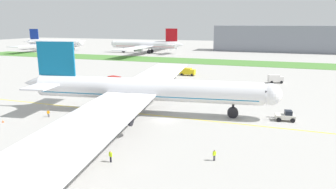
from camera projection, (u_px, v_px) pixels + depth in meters
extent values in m
plane|color=#ADAAA5|center=(163.00, 120.00, 63.76)|extent=(600.00, 600.00, 0.00)
cube|color=yellow|center=(168.00, 117.00, 66.32)|extent=(280.00, 0.36, 0.01)
cube|color=#4C8438|center=(232.00, 63.00, 157.43)|extent=(320.00, 24.00, 0.10)
cylinder|color=white|center=(146.00, 89.00, 67.84)|extent=(50.19, 12.00, 4.82)
cube|color=#0C6B9E|center=(146.00, 93.00, 68.03)|extent=(48.16, 11.33, 0.58)
sphere|color=white|center=(270.00, 94.00, 62.95)|extent=(4.58, 4.58, 4.58)
cone|color=white|center=(34.00, 83.00, 72.82)|extent=(5.84, 4.82, 4.10)
cube|color=#0C6B9E|center=(56.00, 59.00, 70.34)|extent=(8.98, 1.78, 7.71)
cube|color=white|center=(65.00, 79.00, 76.39)|extent=(6.56, 8.43, 0.34)
cube|color=white|center=(42.00, 86.00, 67.16)|extent=(6.56, 8.43, 0.34)
cube|color=white|center=(159.00, 74.00, 92.28)|extent=(17.39, 46.14, 0.39)
cube|color=white|center=(84.00, 128.00, 44.61)|extent=(17.39, 46.14, 0.39)
cylinder|color=#B7BABF|center=(156.00, 85.00, 82.64)|extent=(4.92, 3.29, 2.65)
cylinder|color=black|center=(165.00, 86.00, 82.21)|extent=(0.80, 2.81, 2.78)
cylinder|color=#B7BABF|center=(118.00, 118.00, 54.35)|extent=(4.92, 3.29, 2.65)
cylinder|color=black|center=(131.00, 118.00, 53.92)|extent=(0.80, 2.81, 2.78)
cylinder|color=black|center=(233.00, 108.00, 65.06)|extent=(0.50, 0.50, 1.87)
cylinder|color=black|center=(233.00, 113.00, 65.27)|extent=(2.42, 1.35, 2.29)
cylinder|color=black|center=(132.00, 100.00, 71.76)|extent=(0.50, 0.50, 1.87)
cylinder|color=black|center=(132.00, 104.00, 71.97)|extent=(2.42, 1.35, 2.29)
cylinder|color=black|center=(125.00, 106.00, 66.92)|extent=(0.50, 0.50, 1.87)
cylinder|color=black|center=(125.00, 110.00, 67.13)|extent=(2.42, 1.35, 2.29)
cube|color=black|center=(267.00, 91.00, 62.95)|extent=(2.19, 3.82, 0.87)
sphere|color=black|center=(71.00, 82.00, 73.54)|extent=(0.34, 0.34, 0.34)
sphere|color=black|center=(84.00, 83.00, 72.90)|extent=(0.34, 0.34, 0.34)
sphere|color=black|center=(98.00, 83.00, 72.26)|extent=(0.34, 0.34, 0.34)
sphere|color=black|center=(112.00, 84.00, 71.61)|extent=(0.34, 0.34, 0.34)
sphere|color=black|center=(126.00, 84.00, 70.97)|extent=(0.34, 0.34, 0.34)
sphere|color=black|center=(141.00, 85.00, 70.33)|extent=(0.34, 0.34, 0.34)
sphere|color=black|center=(156.00, 86.00, 69.68)|extent=(0.34, 0.34, 0.34)
sphere|color=black|center=(171.00, 86.00, 69.04)|extent=(0.34, 0.34, 0.34)
sphere|color=black|center=(186.00, 87.00, 68.40)|extent=(0.34, 0.34, 0.34)
sphere|color=black|center=(202.00, 87.00, 67.76)|extent=(0.34, 0.34, 0.34)
sphere|color=black|center=(218.00, 88.00, 67.11)|extent=(0.34, 0.34, 0.34)
sphere|color=black|center=(234.00, 89.00, 66.47)|extent=(0.34, 0.34, 0.34)
cube|color=white|center=(285.00, 117.00, 63.37)|extent=(4.10, 2.64, 0.85)
cube|color=black|center=(288.00, 113.00, 63.07)|extent=(1.60, 1.79, 0.90)
cylinder|color=black|center=(271.00, 117.00, 63.96)|extent=(1.80, 0.38, 0.12)
cylinder|color=black|center=(279.00, 120.00, 62.71)|extent=(0.94, 0.48, 0.90)
cylinder|color=black|center=(277.00, 117.00, 64.73)|extent=(0.94, 0.48, 0.90)
cylinder|color=black|center=(293.00, 120.00, 62.21)|extent=(0.94, 0.48, 0.90)
cylinder|color=black|center=(291.00, 117.00, 64.23)|extent=(0.94, 0.48, 0.90)
cylinder|color=black|center=(111.00, 159.00, 44.46)|extent=(0.13, 0.13, 0.88)
cylinder|color=#BFE519|center=(112.00, 155.00, 44.20)|extent=(0.10, 0.10, 0.56)
cylinder|color=black|center=(110.00, 159.00, 44.59)|extent=(0.13, 0.13, 0.88)
cylinder|color=#BFE519|center=(109.00, 154.00, 44.53)|extent=(0.10, 0.10, 0.56)
cube|color=#BFE519|center=(111.00, 154.00, 44.36)|extent=(0.52, 0.41, 0.62)
sphere|color=tan|center=(110.00, 151.00, 44.26)|extent=(0.24, 0.24, 0.24)
cylinder|color=black|center=(215.00, 158.00, 45.01)|extent=(0.12, 0.12, 0.84)
cylinder|color=#BFE519|center=(216.00, 153.00, 44.92)|extent=(0.10, 0.10, 0.54)
cylinder|color=black|center=(214.00, 158.00, 44.92)|extent=(0.12, 0.12, 0.84)
cylinder|color=#BFE519|center=(213.00, 154.00, 44.69)|extent=(0.10, 0.10, 0.54)
cube|color=#BFE519|center=(214.00, 153.00, 44.80)|extent=(0.48, 0.49, 0.60)
sphere|color=#8C6647|center=(215.00, 151.00, 44.70)|extent=(0.23, 0.23, 0.23)
cylinder|color=black|center=(48.00, 115.00, 65.96)|extent=(0.11, 0.11, 0.79)
cylinder|color=orange|center=(47.00, 112.00, 65.75)|extent=(0.09, 0.09, 0.50)
cylinder|color=black|center=(49.00, 115.00, 66.05)|extent=(0.11, 0.11, 0.79)
cylinder|color=orange|center=(49.00, 112.00, 65.97)|extent=(0.09, 0.09, 0.50)
cube|color=orange|center=(48.00, 112.00, 65.85)|extent=(0.44, 0.46, 0.56)
sphere|color=#8C6647|center=(48.00, 110.00, 65.76)|extent=(0.21, 0.21, 0.21)
cube|color=#F2590C|center=(3.00, 122.00, 62.51)|extent=(0.36, 0.36, 0.03)
cone|color=#F2590C|center=(3.00, 121.00, 62.45)|extent=(0.28, 0.28, 0.55)
cylinder|color=white|center=(3.00, 121.00, 62.44)|extent=(0.17, 0.17, 0.06)
cube|color=white|center=(274.00, 78.00, 103.34)|extent=(4.10, 3.04, 2.36)
cube|color=white|center=(281.00, 79.00, 103.35)|extent=(1.95, 2.27, 1.75)
cube|color=#263347|center=(283.00, 78.00, 103.26)|extent=(0.60, 1.63, 0.77)
cylinder|color=black|center=(279.00, 81.00, 104.53)|extent=(0.95, 0.56, 0.90)
cylinder|color=black|center=(281.00, 82.00, 102.57)|extent=(0.95, 0.56, 0.90)
cylinder|color=black|center=(270.00, 81.00, 104.60)|extent=(0.95, 0.56, 0.90)
cylinder|color=black|center=(272.00, 82.00, 102.64)|extent=(0.95, 0.56, 0.90)
cube|color=#B21E19|center=(115.00, 80.00, 100.30)|extent=(4.76, 3.80, 2.32)
cube|color=#B21E19|center=(110.00, 80.00, 102.12)|extent=(2.38, 2.70, 1.81)
cube|color=#263347|center=(108.00, 78.00, 102.53)|extent=(0.85, 1.83, 0.80)
cylinder|color=black|center=(107.00, 83.00, 101.49)|extent=(0.95, 0.63, 0.90)
cylinder|color=black|center=(113.00, 82.00, 103.16)|extent=(0.95, 0.63, 0.90)
cylinder|color=black|center=(114.00, 84.00, 99.03)|extent=(0.95, 0.63, 0.90)
cylinder|color=black|center=(120.00, 83.00, 100.70)|extent=(0.95, 0.63, 0.90)
cube|color=yellow|center=(185.00, 71.00, 118.63)|extent=(4.75, 2.38, 2.39)
cube|color=yellow|center=(193.00, 72.00, 117.57)|extent=(1.92, 2.12, 1.93)
cube|color=#263347|center=(195.00, 71.00, 117.16)|extent=(0.19, 1.77, 0.85)
cylinder|color=black|center=(194.00, 74.00, 118.73)|extent=(0.92, 0.35, 0.90)
cylinder|color=black|center=(192.00, 75.00, 116.84)|extent=(0.92, 0.35, 0.90)
cylinder|color=black|center=(184.00, 74.00, 120.28)|extent=(0.92, 0.35, 0.90)
cylinder|color=black|center=(182.00, 74.00, 118.40)|extent=(0.92, 0.35, 0.90)
cylinder|color=white|center=(54.00, 43.00, 232.91)|extent=(41.77, 6.78, 4.77)
cube|color=navy|center=(54.00, 44.00, 233.10)|extent=(40.09, 6.31, 0.57)
sphere|color=white|center=(80.00, 43.00, 226.78)|extent=(4.53, 4.53, 4.53)
cone|color=white|center=(29.00, 42.00, 239.19)|extent=(5.43, 4.30, 4.05)
cube|color=navy|center=(34.00, 34.00, 236.36)|extent=(7.50, 0.84, 7.63)
cube|color=white|center=(38.00, 41.00, 242.27)|extent=(4.94, 7.84, 0.33)
cube|color=white|center=(29.00, 42.00, 233.37)|extent=(4.94, 7.84, 0.33)
cube|color=white|center=(68.00, 42.00, 253.33)|extent=(10.95, 37.83, 0.38)
cube|color=white|center=(33.00, 45.00, 213.91)|extent=(10.95, 37.83, 0.38)
cylinder|color=#B7BABF|center=(64.00, 44.00, 245.44)|extent=(4.65, 2.84, 2.62)
cylinder|color=black|center=(66.00, 44.00, 244.81)|extent=(0.53, 2.77, 2.75)
cylinder|color=#B7BABF|center=(42.00, 46.00, 221.76)|extent=(4.65, 2.84, 2.62)
cylinder|color=black|center=(45.00, 47.00, 221.13)|extent=(0.53, 2.77, 2.75)
cylinder|color=black|center=(73.00, 47.00, 229.27)|extent=(0.50, 0.50, 1.85)
cylinder|color=black|center=(73.00, 49.00, 229.48)|extent=(2.31, 1.13, 2.26)
cylinder|color=black|center=(53.00, 47.00, 236.91)|extent=(0.50, 0.50, 1.85)
cylinder|color=black|center=(53.00, 48.00, 237.12)|extent=(2.31, 1.13, 2.26)
cylinder|color=black|center=(49.00, 47.00, 232.24)|extent=(0.50, 0.50, 1.85)
cylinder|color=black|center=(49.00, 48.00, 232.44)|extent=(2.31, 1.13, 2.26)
cylinder|color=white|center=(145.00, 45.00, 206.29)|extent=(43.61, 5.27, 5.05)
cube|color=#B20C14|center=(146.00, 46.00, 206.49)|extent=(41.86, 4.86, 0.61)
sphere|color=white|center=(115.00, 44.00, 213.66)|extent=(4.80, 4.80, 4.80)
cone|color=white|center=(180.00, 45.00, 198.56)|extent=(5.58, 4.32, 4.30)
cube|color=#B20C14|center=(171.00, 35.00, 199.00)|extent=(7.85, 0.54, 8.09)
cube|color=white|center=(170.00, 45.00, 195.38)|extent=(4.83, 8.11, 0.35)
cube|color=white|center=(175.00, 44.00, 204.69)|extent=(4.83, 8.11, 0.35)
cube|color=white|center=(134.00, 48.00, 185.35)|extent=(9.78, 39.27, 0.40)
cube|color=white|center=(160.00, 44.00, 226.14)|extent=(9.78, 39.27, 0.40)
cylinder|color=#B7BABF|center=(139.00, 49.00, 194.24)|extent=(4.82, 2.80, 2.78)
cylinder|color=black|center=(135.00, 49.00, 195.00)|extent=(0.43, 2.92, 2.92)
cylinder|color=#B7BABF|center=(154.00, 46.00, 218.77)|extent=(4.82, 2.80, 2.78)
cylinder|color=black|center=(151.00, 46.00, 219.53)|extent=(0.43, 2.92, 2.92)
cylinder|color=black|center=(123.00, 49.00, 212.34)|extent=(0.53, 0.53, 1.96)
cylinder|color=black|center=(123.00, 51.00, 212.56)|extent=(2.41, 1.09, 2.40)
cylinder|color=black|center=(149.00, 50.00, 203.53)|extent=(0.53, 0.53, 1.96)
cylinder|color=black|center=(149.00, 52.00, 203.75)|extent=(2.41, 1.09, 2.40)
cylinder|color=black|center=(152.00, 50.00, 208.42)|extent=(0.53, 0.53, 1.96)
cylinder|color=black|center=(152.00, 51.00, 208.64)|extent=(2.41, 1.09, 2.40)
cube|color=gray|center=(291.00, 39.00, 213.92)|extent=(103.67, 20.00, 18.00)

